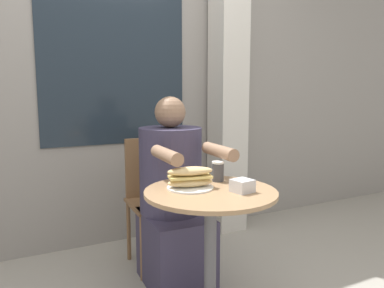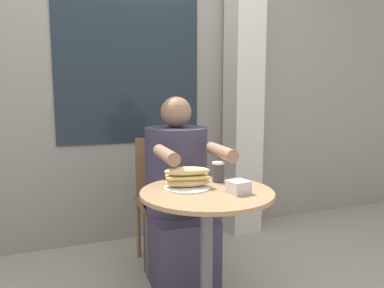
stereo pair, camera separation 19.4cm
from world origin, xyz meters
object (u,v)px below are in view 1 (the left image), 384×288
(drink_cup, at_px, (218,171))
(sandwich_on_plate, at_px, (190,179))
(diner_chair, at_px, (153,188))
(cafe_table, at_px, (210,230))
(seated_diner, at_px, (173,205))

(drink_cup, bearing_deg, sandwich_on_plate, -161.74)
(diner_chair, distance_m, sandwich_on_plate, 0.84)
(cafe_table, relative_size, diner_chair, 0.83)
(seated_diner, distance_m, sandwich_on_plate, 0.53)
(seated_diner, bearing_deg, sandwich_on_plate, 79.32)
(diner_chair, relative_size, sandwich_on_plate, 3.63)
(sandwich_on_plate, height_order, drink_cup, sandwich_on_plate)
(sandwich_on_plate, relative_size, drink_cup, 2.26)
(diner_chair, bearing_deg, drink_cup, 99.36)
(cafe_table, distance_m, diner_chair, 0.88)
(seated_diner, height_order, drink_cup, seated_diner)
(sandwich_on_plate, xyz_separation_m, drink_cup, (0.20, 0.07, 0.01))
(cafe_table, bearing_deg, drink_cup, 48.56)
(seated_diner, bearing_deg, cafe_table, 88.91)
(seated_diner, distance_m, drink_cup, 0.48)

